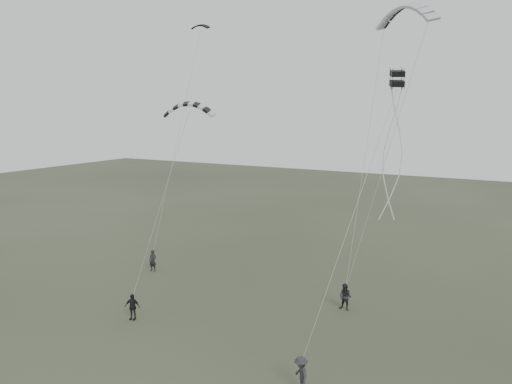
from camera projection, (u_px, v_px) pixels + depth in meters
The scene contains 9 objects.
ground at pixel (186, 337), 25.62m from camera, with size 140.00×140.00×0.00m, color #2F3826.
flyer_left at pixel (153, 261), 35.93m from camera, with size 0.56×0.37×1.55m, color black.
flyer_right at pixel (345, 297), 28.94m from camera, with size 0.76×0.59×1.57m, color black.
flyer_center at pixel (132, 307), 27.64m from camera, with size 0.86×0.36×1.48m, color black.
flyer_far at pixel (301, 375), 20.50m from camera, with size 1.00×0.58×1.55m, color #27282D.
kite_dark_small at pixel (200, 25), 36.78m from camera, with size 1.36×0.41×0.47m, color black, non-canonical shape.
kite_pale_large at pixel (406, 6), 29.92m from camera, with size 4.18×0.94×1.70m, color #B2B6B8, non-canonical shape.
kite_striped at pixel (189, 104), 29.72m from camera, with size 3.04×0.76×1.19m, color black, non-canonical shape.
kite_box at pixel (397, 78), 22.47m from camera, with size 0.59×0.59×0.69m, color black, non-canonical shape.
Camera 1 is at (14.74, -19.34, 11.56)m, focal length 35.00 mm.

